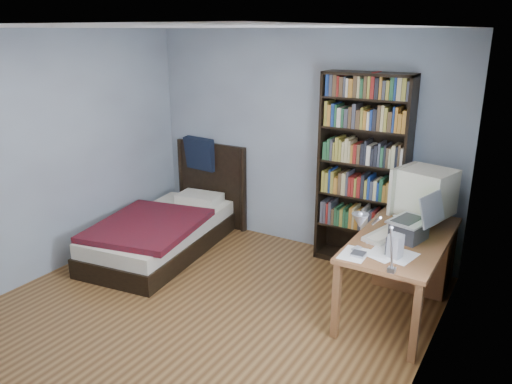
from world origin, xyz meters
TOP-DOWN VIEW (x-y plane):
  - room at (0.03, -0.00)m, footprint 4.20×4.24m
  - desk at (1.50, 1.58)m, footprint 0.75×1.51m
  - crt_monitor at (1.56, 1.60)m, footprint 0.57×0.52m
  - laptop at (1.58, 1.13)m, footprint 0.44×0.42m
  - desk_lamp at (1.50, 0.09)m, footprint 0.22×0.50m
  - keyboard at (1.37, 1.09)m, footprint 0.31×0.53m
  - speaker at (1.56, 0.71)m, footprint 0.12×0.12m
  - soda_can at (1.38, 1.35)m, footprint 0.06×0.06m
  - mouse at (1.48, 1.46)m, footprint 0.06×0.11m
  - phone_silver at (1.28, 0.91)m, footprint 0.09×0.11m
  - phone_grey at (1.25, 0.69)m, footprint 0.07×0.10m
  - external_drive at (1.30, 0.59)m, footprint 0.11×0.11m
  - bookshelf at (0.84, 1.94)m, footprint 0.94×0.30m
  - bed at (-1.23, 1.13)m, footprint 1.29×2.13m

SIDE VIEW (x-z plane):
  - bed at x=-1.23m, z-range -0.33..0.84m
  - desk at x=1.50m, z-range 0.05..0.78m
  - phone_grey at x=1.25m, z-range 0.73..0.75m
  - phone_silver at x=1.28m, z-range 0.73..0.75m
  - external_drive at x=1.30m, z-range 0.73..0.75m
  - keyboard at x=1.37m, z-range 0.72..0.77m
  - mouse at x=1.48m, z-range 0.73..0.77m
  - soda_can at x=1.38m, z-range 0.73..0.84m
  - speaker at x=1.56m, z-range 0.73..0.93m
  - laptop at x=1.58m, z-range 0.63..1.07m
  - crt_monitor at x=1.56m, z-range 0.76..1.30m
  - bookshelf at x=0.84m, z-range 0.00..2.09m
  - desk_lamp at x=1.50m, z-range 0.91..1.50m
  - room at x=0.03m, z-range 0.00..2.50m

